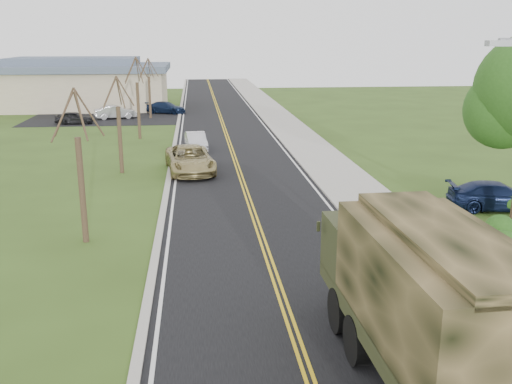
{
  "coord_description": "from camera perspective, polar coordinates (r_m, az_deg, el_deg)",
  "views": [
    {
      "loc": [
        -2.53,
        -11.97,
        7.88
      ],
      "look_at": [
        -0.17,
        10.2,
        1.8
      ],
      "focal_mm": 40.0,
      "sensor_mm": 36.0,
      "label": 1
    }
  ],
  "objects": [
    {
      "name": "military_truck",
      "position": [
        13.65,
        16.48,
        -9.53
      ],
      "size": [
        2.98,
        8.12,
        4.02
      ],
      "rotation": [
        0.0,
        0.0,
        0.02
      ],
      "color": "black",
      "rests_on": "ground"
    },
    {
      "name": "lot_car_dark",
      "position": [
        56.22,
        -17.7,
        7.08
      ],
      "size": [
        3.48,
        1.43,
        1.18
      ],
      "primitive_type": "imported",
      "rotation": [
        0.0,
        0.0,
        1.56
      ],
      "color": "black",
      "rests_on": "ground"
    },
    {
      "name": "road",
      "position": [
        52.63,
        -3.28,
        6.62
      ],
      "size": [
        8.0,
        120.0,
        0.01
      ],
      "primitive_type": "cube",
      "color": "black",
      "rests_on": "ground"
    },
    {
      "name": "curb_left",
      "position": [
        52.59,
        -7.83,
        6.54
      ],
      "size": [
        0.3,
        120.0,
        0.1
      ],
      "primitive_type": "cube",
      "color": "#9E998E",
      "rests_on": "ground"
    },
    {
      "name": "bare_tree_c",
      "position": [
        46.47,
        -11.7,
        8.63
      ],
      "size": [
        2.04,
        2.39,
        6.42
      ],
      "color": "#38281C",
      "rests_on": "ground"
    },
    {
      "name": "lot_car_navy",
      "position": [
        62.01,
        -8.99,
        8.34
      ],
      "size": [
        4.6,
        3.33,
        1.24
      ],
      "primitive_type": "imported",
      "rotation": [
        0.0,
        0.0,
        1.15
      ],
      "color": "#0E1A35",
      "rests_on": "ground"
    },
    {
      "name": "bare_tree_d",
      "position": [
        58.39,
        -10.61,
        9.76
      ],
      "size": [
        1.88,
        2.2,
        5.91
      ],
      "color": "#38281C",
      "rests_on": "ground"
    },
    {
      "name": "pickup_navy",
      "position": [
        29.07,
        22.94,
        -0.37
      ],
      "size": [
        4.75,
        2.53,
        1.31
      ],
      "primitive_type": "imported",
      "rotation": [
        0.0,
        0.0,
        1.41
      ],
      "color": "#101A3C",
      "rests_on": "ground"
    },
    {
      "name": "bare_tree_a",
      "position": [
        23.03,
        -17.11,
        1.38
      ],
      "size": [
        1.93,
        2.26,
        6.08
      ],
      "color": "#38281C",
      "rests_on": "ground"
    },
    {
      "name": "ground",
      "position": [
        14.55,
        5.16,
        -17.59
      ],
      "size": [
        160.0,
        160.0,
        0.0
      ],
      "primitive_type": "plane",
      "color": "#304818",
      "rests_on": "ground"
    },
    {
      "name": "curb_right",
      "position": [
        52.98,
        1.23,
        6.76
      ],
      "size": [
        0.3,
        120.0,
        0.12
      ],
      "primitive_type": "cube",
      "color": "#9E998E",
      "rests_on": "ground"
    },
    {
      "name": "sidewalk_right",
      "position": [
        53.23,
        3.12,
        6.77
      ],
      "size": [
        3.2,
        120.0,
        0.1
      ],
      "primitive_type": "cube",
      "color": "#9E998E",
      "rests_on": "ground"
    },
    {
      "name": "lot_car_silver",
      "position": [
        58.84,
        -13.88,
        7.76
      ],
      "size": [
        4.26,
        2.44,
        1.33
      ],
      "primitive_type": "imported",
      "rotation": [
        0.0,
        0.0,
        1.84
      ],
      "color": "#A5A4A9",
      "rests_on": "ground"
    },
    {
      "name": "suv_champagne",
      "position": [
        34.43,
        -6.62,
        3.26
      ],
      "size": [
        3.28,
        5.94,
        1.57
      ],
      "primitive_type": "imported",
      "rotation": [
        0.0,
        0.0,
        0.12
      ],
      "color": "#9F905A",
      "rests_on": "ground"
    },
    {
      "name": "commercial_building",
      "position": [
        69.46,
        -17.52,
        10.27
      ],
      "size": [
        25.5,
        21.5,
        5.65
      ],
      "color": "tan",
      "rests_on": "ground"
    },
    {
      "name": "bare_tree_b",
      "position": [
        34.69,
        -13.49,
        5.87
      ],
      "size": [
        1.83,
        2.14,
        5.73
      ],
      "color": "#38281C",
      "rests_on": "ground"
    },
    {
      "name": "sedan_silver",
      "position": [
        41.38,
        -6.02,
        5.07
      ],
      "size": [
        1.73,
        3.94,
        1.26
      ],
      "primitive_type": "imported",
      "rotation": [
        0.0,
        0.0,
        0.11
      ],
      "color": "silver",
      "rests_on": "ground"
    }
  ]
}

